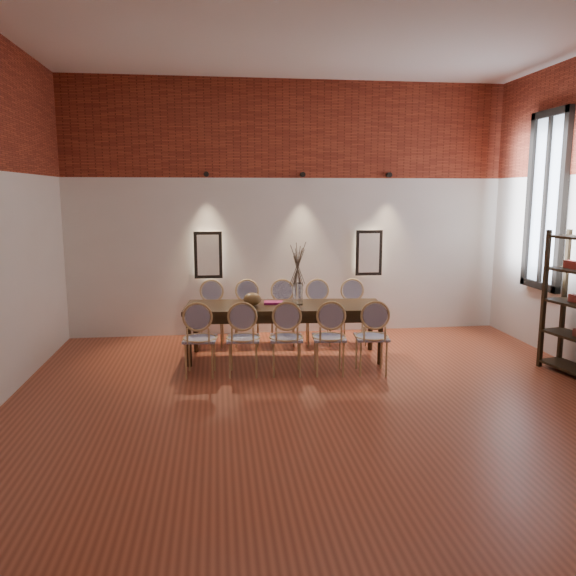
{
  "coord_description": "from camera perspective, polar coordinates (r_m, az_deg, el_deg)",
  "views": [
    {
      "loc": [
        -1.15,
        -5.46,
        2.25
      ],
      "look_at": [
        -0.26,
        1.63,
        1.05
      ],
      "focal_mm": 35.0,
      "sensor_mm": 36.0,
      "label": 1
    }
  ],
  "objects": [
    {
      "name": "chair_far_a",
      "position": [
        8.48,
        -7.84,
        -2.67
      ],
      "size": [
        0.48,
        0.48,
        0.94
      ],
      "primitive_type": null,
      "rotation": [
        0.0,
        0.0,
        3.06
      ],
      "color": "tan",
      "rests_on": "floor"
    },
    {
      "name": "chair_far_d",
      "position": [
        8.48,
        3.11,
        -2.6
      ],
      "size": [
        0.48,
        0.48,
        0.94
      ],
      "primitive_type": null,
      "rotation": [
        0.0,
        0.0,
        3.06
      ],
      "color": "tan",
      "rests_on": "floor"
    },
    {
      "name": "chair_far_b",
      "position": [
        8.44,
        -4.19,
        -2.66
      ],
      "size": [
        0.48,
        0.48,
        0.94
      ],
      "primitive_type": null,
      "rotation": [
        0.0,
        0.0,
        3.06
      ],
      "color": "tan",
      "rests_on": "floor"
    },
    {
      "name": "bowl",
      "position": [
        7.62,
        -3.64,
        -1.15
      ],
      "size": [
        0.24,
        0.24,
        0.18
      ],
      "primitive_type": "ellipsoid",
      "color": "brown",
      "rests_on": "dining_table"
    },
    {
      "name": "niche_right",
      "position": [
        9.29,
        8.17,
        3.57
      ],
      "size": [
        0.36,
        0.06,
        0.66
      ],
      "primitive_type": "cube",
      "color": "#FFEAC6",
      "rests_on": "wall_back"
    },
    {
      "name": "window_glass",
      "position": [
        8.77,
        24.8,
        8.01
      ],
      "size": [
        0.02,
        0.78,
        2.38
      ],
      "primitive_type": "cube",
      "color": "silver",
      "rests_on": "wall_right"
    },
    {
      "name": "dried_branches",
      "position": [
        7.6,
        0.99,
        2.74
      ],
      "size": [
        0.5,
        0.5,
        0.7
      ],
      "primitive_type": null,
      "color": "#483929",
      "rests_on": "vase"
    },
    {
      "name": "ceiling",
      "position": [
        5.85,
        5.07,
        27.01
      ],
      "size": [
        7.0,
        7.0,
        0.02
      ],
      "primitive_type": "cube",
      "color": "silver",
      "rests_on": "ground"
    },
    {
      "name": "wall_back",
      "position": [
        9.08,
        0.1,
        7.96
      ],
      "size": [
        7.0,
        0.1,
        4.0
      ],
      "primitive_type": "cube",
      "color": "silver",
      "rests_on": "ground"
    },
    {
      "name": "chair_far_c",
      "position": [
        8.44,
        -0.54,
        -2.64
      ],
      "size": [
        0.48,
        0.48,
        0.94
      ],
      "primitive_type": null,
      "rotation": [
        0.0,
        0.0,
        3.06
      ],
      "color": "tan",
      "rests_on": "floor"
    },
    {
      "name": "chair_near_e",
      "position": [
        7.18,
        8.48,
        -4.93
      ],
      "size": [
        0.48,
        0.48,
        0.94
      ],
      "primitive_type": null,
      "rotation": [
        0.0,
        0.0,
        -0.09
      ],
      "color": "tan",
      "rests_on": "floor"
    },
    {
      "name": "vase",
      "position": [
        7.67,
        0.98,
        -0.6
      ],
      "size": [
        0.14,
        0.14,
        0.3
      ],
      "primitive_type": "cylinder",
      "color": "silver",
      "rests_on": "dining_table"
    },
    {
      "name": "window_frame",
      "position": [
        8.76,
        24.69,
        8.02
      ],
      "size": [
        0.08,
        0.9,
        2.5
      ],
      "primitive_type": "cube",
      "color": "black",
      "rests_on": "wall_right"
    },
    {
      "name": "window_mullion",
      "position": [
        8.76,
        24.69,
        8.02
      ],
      "size": [
        0.06,
        0.06,
        2.4
      ],
      "primitive_type": "cube",
      "color": "black",
      "rests_on": "wall_right"
    },
    {
      "name": "spot_fixture_left",
      "position": [
        8.88,
        -8.3,
        11.37
      ],
      "size": [
        0.08,
        0.1,
        0.08
      ],
      "primitive_type": "cylinder",
      "rotation": [
        1.57,
        0.0,
        0.0
      ],
      "color": "black",
      "rests_on": "wall_back"
    },
    {
      "name": "dining_table",
      "position": [
        7.77,
        -0.37,
        -4.43
      ],
      "size": [
        2.76,
        1.09,
        0.75
      ],
      "primitive_type": "cube",
      "rotation": [
        0.0,
        0.0,
        -0.09
      ],
      "color": "black",
      "rests_on": "floor"
    },
    {
      "name": "book",
      "position": [
        7.76,
        -1.48,
        -1.5
      ],
      "size": [
        0.27,
        0.2,
        0.03
      ],
      "primitive_type": "cube",
      "rotation": [
        0.0,
        0.0,
        -0.09
      ],
      "color": "#8B154E",
      "rests_on": "dining_table"
    },
    {
      "name": "spot_fixture_mid",
      "position": [
        8.98,
        1.5,
        11.45
      ],
      "size": [
        0.08,
        0.1,
        0.08
      ],
      "primitive_type": "cylinder",
      "rotation": [
        1.57,
        0.0,
        0.0
      ],
      "color": "black",
      "rests_on": "wall_back"
    },
    {
      "name": "chair_near_d",
      "position": [
        7.1,
        4.19,
        -5.02
      ],
      "size": [
        0.48,
        0.48,
        0.94
      ],
      "primitive_type": null,
      "rotation": [
        0.0,
        0.0,
        -0.09
      ],
      "color": "tan",
      "rests_on": "floor"
    },
    {
      "name": "chair_near_c",
      "position": [
        7.06,
        -0.18,
        -5.07
      ],
      "size": [
        0.48,
        0.48,
        0.94
      ],
      "primitive_type": null,
      "rotation": [
        0.0,
        0.0,
        -0.09
      ],
      "color": "tan",
      "rests_on": "floor"
    },
    {
      "name": "floor",
      "position": [
        6.02,
        4.5,
        -12.56
      ],
      "size": [
        7.0,
        7.0,
        0.02
      ],
      "primitive_type": "cube",
      "color": "#98442A",
      "rests_on": "ground"
    },
    {
      "name": "chair_near_b",
      "position": [
        7.06,
        -4.56,
        -5.1
      ],
      "size": [
        0.48,
        0.48,
        0.94
      ],
      "primitive_type": null,
      "rotation": [
        0.0,
        0.0,
        -0.09
      ],
      "color": "tan",
      "rests_on": "floor"
    },
    {
      "name": "spot_fixture_right",
      "position": [
        9.3,
        10.23,
        11.24
      ],
      "size": [
        0.08,
        0.1,
        0.08
      ],
      "primitive_type": "cylinder",
      "rotation": [
        1.57,
        0.0,
        0.0
      ],
      "color": "black",
      "rests_on": "wall_back"
    },
    {
      "name": "brick_band_back",
      "position": [
        9.07,
        0.16,
        15.87
      ],
      "size": [
        7.0,
        0.02,
        1.5
      ],
      "primitive_type": "cube",
      "color": "maroon",
      "rests_on": "ground"
    },
    {
      "name": "chair_far_e",
      "position": [
        8.54,
        6.71,
        -2.56
      ],
      "size": [
        0.48,
        0.48,
        0.94
      ],
      "primitive_type": null,
      "rotation": [
        0.0,
        0.0,
        3.06
      ],
      "color": "tan",
      "rests_on": "floor"
    },
    {
      "name": "wall_front",
      "position": [
        2.24,
        23.83,
        2.31
      ],
      "size": [
        7.0,
        0.1,
        4.0
      ],
      "primitive_type": "cube",
      "color": "silver",
      "rests_on": "ground"
    },
    {
      "name": "niche_left",
      "position": [
        8.96,
        -8.11,
        3.35
      ],
      "size": [
        0.36,
        0.06,
        0.66
      ],
      "primitive_type": "cube",
      "color": "#FFEAC6",
      "rests_on": "wall_back"
    },
    {
      "name": "chair_near_a",
      "position": [
        7.1,
        -8.93,
        -5.1
      ],
      "size": [
        0.48,
        0.48,
        0.94
      ],
      "primitive_type": null,
      "rotation": [
        0.0,
        0.0,
        -0.09
      ],
      "color": "tan",
      "rests_on": "floor"
    }
  ]
}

